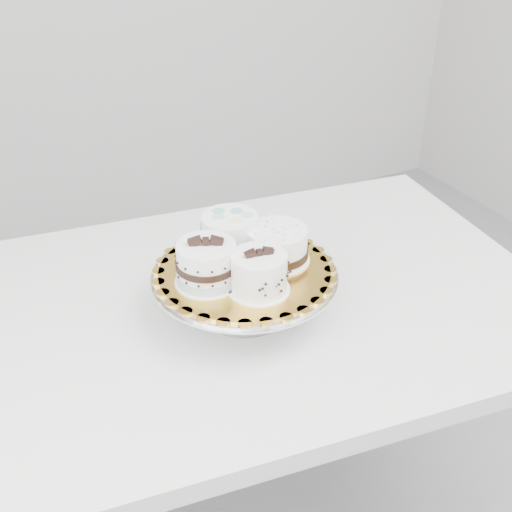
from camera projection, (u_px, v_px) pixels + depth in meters
name	position (u px, v px, depth m)	size (l,w,h in m)	color
table	(249.00, 329.00, 1.29)	(1.25, 0.91, 0.75)	silver
cake_stand	(245.00, 285.00, 1.17)	(0.34, 0.34, 0.09)	gray
cake_board	(245.00, 271.00, 1.15)	(0.31, 0.31, 0.00)	gold
cake_swirl	(259.00, 274.00, 1.08)	(0.11, 0.11, 0.08)	white
cake_banded	(207.00, 265.00, 1.10)	(0.14, 0.14, 0.09)	white
cake_dots	(230.00, 234.00, 1.18)	(0.13, 0.13, 0.08)	white
cake_ribbon	(277.00, 246.00, 1.17)	(0.13, 0.13, 0.07)	white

